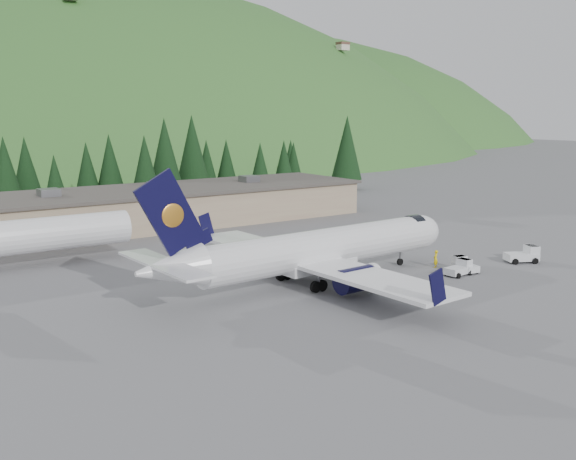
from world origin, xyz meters
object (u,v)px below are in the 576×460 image
(airliner, at_px, (316,251))
(baggage_tug_b, at_px, (524,255))
(baggage_tug_c, at_px, (464,265))
(ramp_worker, at_px, (436,259))
(terminal_building, at_px, (125,209))
(baggage_tug_a, at_px, (460,268))

(airliner, relative_size, baggage_tug_b, 9.22)
(airliner, xyz_separation_m, baggage_tug_c, (14.76, -5.03, -2.41))
(ramp_worker, bearing_deg, terminal_building, -91.12)
(ramp_worker, bearing_deg, airliner, -34.17)
(baggage_tug_b, relative_size, baggage_tug_c, 1.28)
(baggage_tug_c, distance_m, ramp_worker, 2.98)
(airliner, distance_m, baggage_tug_b, 24.12)
(airliner, distance_m, terminal_building, 38.26)
(baggage_tug_c, height_order, ramp_worker, ramp_worker)
(terminal_building, relative_size, ramp_worker, 39.21)
(terminal_building, bearing_deg, baggage_tug_c, -66.47)
(baggage_tug_c, height_order, terminal_building, terminal_building)
(baggage_tug_b, height_order, ramp_worker, ramp_worker)
(airliner, relative_size, ramp_worker, 19.14)
(baggage_tug_c, relative_size, ramp_worker, 1.63)
(baggage_tug_a, relative_size, terminal_building, 0.04)
(terminal_building, bearing_deg, airliner, -84.00)
(airliner, bearing_deg, baggage_tug_a, -26.06)
(airliner, distance_m, ramp_worker, 14.06)
(baggage_tug_b, distance_m, ramp_worker, 10.25)
(airliner, xyz_separation_m, baggage_tug_a, (13.33, -5.75, -2.39))
(baggage_tug_a, bearing_deg, airliner, 152.41)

